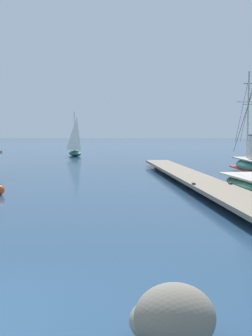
# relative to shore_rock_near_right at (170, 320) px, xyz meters

# --- Properties ---
(floating_dock) EXTENTS (3.48, 22.14, 0.53)m
(floating_dock) POSITION_rel_shore_rock_near_right_xyz_m (2.79, 16.27, 0.03)
(floating_dock) COLOR gray
(floating_dock) RESTS_ON ground
(shore_rock_near_right) EXTENTS (1.35, 1.38, 0.79)m
(shore_rock_near_right) POSITION_rel_shore_rock_near_right_xyz_m (0.00, 0.00, 0.00)
(shore_rock_near_right) COLOR gray
(shore_rock_near_right) RESTS_ON ground
(distant_sailboat) EXTENTS (2.66, 3.66, 5.09)m
(distant_sailboat) POSITION_rel_shore_rock_near_right_xyz_m (-6.37, 40.14, 1.91)
(distant_sailboat) COLOR #337556
(distant_sailboat) RESTS_ON ground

